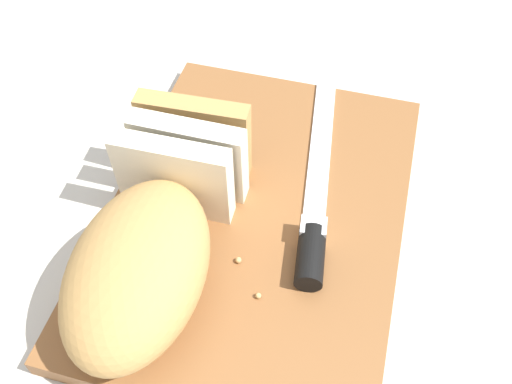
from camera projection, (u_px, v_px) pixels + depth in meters
ground_plane at (256, 224)px, 0.57m from camera, size 3.00×3.00×0.00m
cutting_board at (256, 218)px, 0.56m from camera, size 0.39×0.28×0.02m
bread_loaf at (152, 238)px, 0.48m from camera, size 0.26×0.12×0.09m
bread_knife at (314, 221)px, 0.53m from camera, size 0.29×0.06×0.02m
crumb_near_knife at (222, 207)px, 0.55m from camera, size 0.00×0.00×0.00m
crumb_near_loaf at (244, 261)px, 0.51m from camera, size 0.01×0.01×0.01m
crumb_stray_left at (258, 296)px, 0.49m from camera, size 0.01×0.01×0.01m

